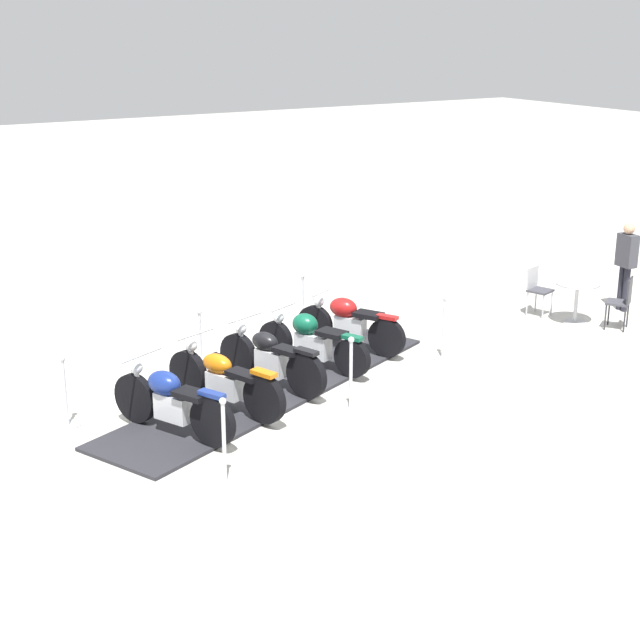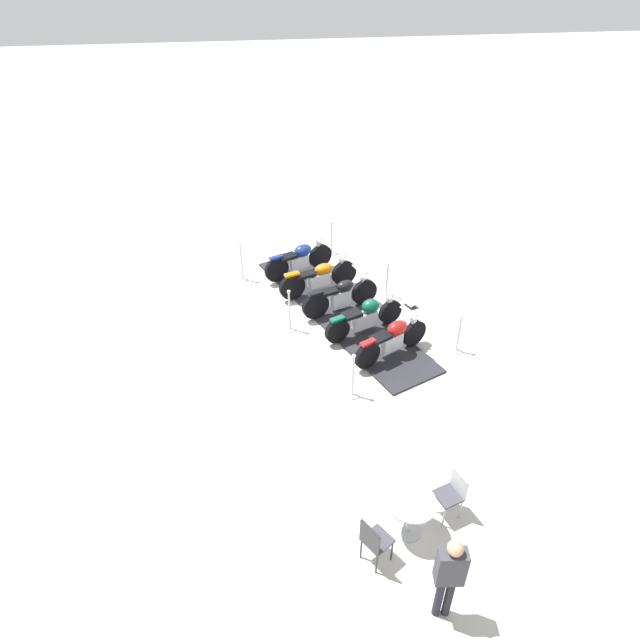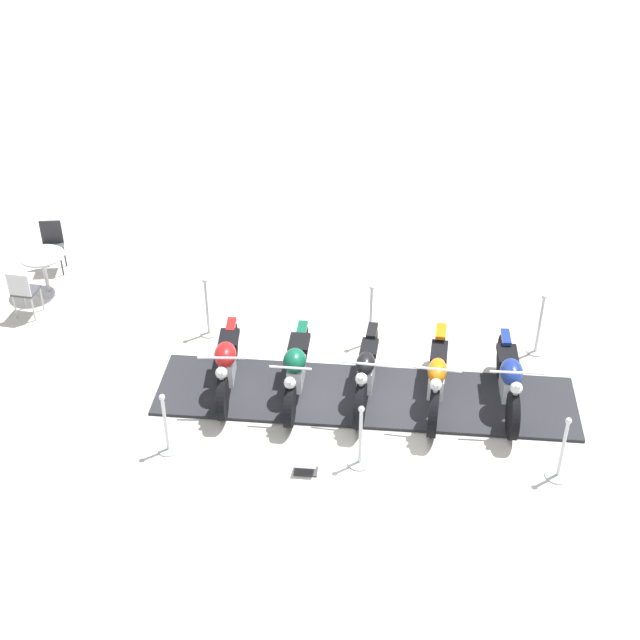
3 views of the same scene
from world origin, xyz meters
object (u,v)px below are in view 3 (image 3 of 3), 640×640
at_px(motorcycle_maroon, 227,364).
at_px(stanchion_left_rear, 538,332).
at_px(stanchion_right_mid, 360,447).
at_px(stanchion_left_mid, 370,323).
at_px(info_placard, 306,468).
at_px(stanchion_right_front, 166,432).
at_px(stanchion_right_rear, 561,459).
at_px(cafe_table, 44,264).
at_px(motorcycle_navy, 509,380).
at_px(cafe_chair_near_table, 23,290).
at_px(motorcycle_copper, 437,377).
at_px(motorcycle_forest, 296,369).
at_px(cafe_chair_across_table, 52,243).
at_px(stanchion_left_front, 208,315).
at_px(motorcycle_black, 366,373).

distance_m(motorcycle_maroon, stanchion_left_rear, 5.12).
bearing_deg(stanchion_right_mid, stanchion_left_rear, -110.25).
relative_size(stanchion_left_mid, info_placard, 3.03).
distance_m(stanchion_right_front, stanchion_right_rear, 5.51).
bearing_deg(stanchion_left_mid, cafe_table, 13.09).
distance_m(stanchion_right_front, cafe_table, 5.11).
relative_size(motorcycle_navy, stanchion_left_mid, 1.73).
height_order(motorcycle_navy, cafe_chair_near_table, motorcycle_navy).
height_order(motorcycle_copper, info_placard, motorcycle_copper).
xyz_separation_m(motorcycle_forest, stanchion_right_mid, (-1.55, 0.90, -0.20)).
xyz_separation_m(stanchion_right_mid, info_placard, (0.58, 0.52, -0.24)).
distance_m(stanchion_right_rear, cafe_table, 9.59).
relative_size(motorcycle_forest, stanchion_left_rear, 1.81).
distance_m(stanchion_left_mid, cafe_chair_across_table, 6.38).
distance_m(motorcycle_maroon, stanchion_left_mid, 2.62).
bearing_deg(stanchion_right_rear, stanchion_left_front, -5.02).
height_order(motorcycle_navy, stanchion_left_front, stanchion_left_front).
xyz_separation_m(motorcycle_copper, cafe_table, (7.46, 0.42, 0.09)).
bearing_deg(stanchion_left_front, motorcycle_black, 174.58).
bearing_deg(motorcycle_navy, motorcycle_forest, -91.30).
bearing_deg(stanchion_right_mid, motorcycle_navy, -123.26).
xyz_separation_m(motorcycle_maroon, stanchion_right_rear, (-5.07, -0.59, -0.21)).
height_order(motorcycle_maroon, cafe_table, motorcycle_maroon).
distance_m(motorcycle_navy, cafe_chair_across_table, 8.90).
relative_size(stanchion_left_rear, cafe_chair_across_table, 1.16).
xyz_separation_m(stanchion_left_front, stanchion_right_mid, (-3.68, 1.62, -0.09)).
relative_size(motorcycle_forest, stanchion_right_front, 2.00).
bearing_deg(stanchion_right_mid, motorcycle_maroon, -10.84).
xyz_separation_m(motorcycle_black, stanchion_left_front, (3.12, -0.30, -0.11)).
bearing_deg(motorcycle_copper, motorcycle_forest, -85.58).
height_order(stanchion_left_mid, stanchion_left_rear, stanchion_left_mid).
height_order(motorcycle_black, stanchion_right_rear, motorcycle_black).
bearing_deg(motorcycle_forest, stanchion_right_front, -49.20).
bearing_deg(stanchion_left_rear, stanchion_left_mid, 22.98).
bearing_deg(stanchion_right_front, info_placard, -164.15).
bearing_deg(stanchion_left_mid, stanchion_right_front, 69.75).
xyz_separation_m(stanchion_left_front, stanchion_right_rear, (-6.22, 0.55, -0.08)).
distance_m(motorcycle_maroon, info_placard, 2.24).
relative_size(cafe_chair_near_table, cafe_chair_across_table, 0.95).
distance_m(motorcycle_black, motorcycle_copper, 1.07).
bearing_deg(motorcycle_navy, motorcycle_maroon, -91.36).
bearing_deg(stanchion_right_mid, cafe_chair_near_table, -4.62).
distance_m(motorcycle_forest, stanchion_left_rear, 4.11).
height_order(motorcycle_maroon, motorcycle_forest, motorcycle_maroon).
bearing_deg(cafe_chair_near_table, stanchion_left_front, -88.92).
bearing_deg(stanchion_right_front, motorcycle_navy, -140.72).
bearing_deg(cafe_chair_across_table, stanchion_left_front, 51.40).
height_order(stanchion_left_front, cafe_table, stanchion_left_front).
distance_m(motorcycle_navy, stanchion_left_rear, 1.62).
bearing_deg(cafe_chair_across_table, motorcycle_navy, 58.27).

